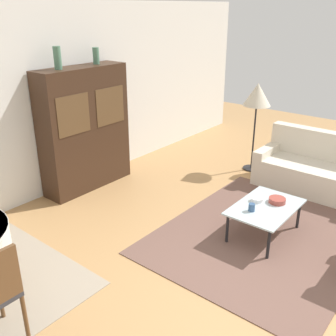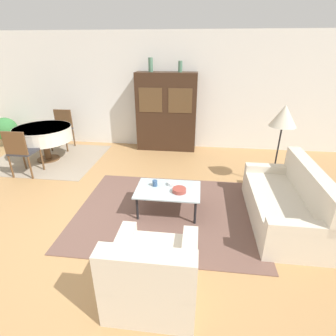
{
  "view_description": "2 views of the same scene",
  "coord_description": "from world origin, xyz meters",
  "px_view_note": "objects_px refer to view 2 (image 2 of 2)",
  "views": [
    {
      "loc": [
        -2.94,
        -1.14,
        2.62
      ],
      "look_at": [
        0.2,
        1.4,
        0.95
      ],
      "focal_mm": 42.0,
      "sensor_mm": 36.0,
      "label": 1
    },
    {
      "loc": [
        1.45,
        -2.84,
        2.34
      ],
      "look_at": [
        1.04,
        0.57,
        0.75
      ],
      "focal_mm": 28.0,
      "sensor_mm": 36.0,
      "label": 2
    }
  ],
  "objects_px": {
    "dining_table": "(43,134)",
    "vase_short": "(180,66)",
    "bowl_small": "(172,183)",
    "vase_tall": "(151,65)",
    "coffee_table": "(168,191)",
    "display_cabinet": "(166,112)",
    "floor_lamp": "(284,118)",
    "dining_chair_near": "(21,150)",
    "dining_chair_far": "(62,127)",
    "potted_plant": "(6,130)",
    "cup": "(155,183)",
    "bowl": "(179,190)",
    "armchair": "(153,274)",
    "couch": "(287,203)"
  },
  "relations": [
    {
      "from": "couch",
      "to": "vase_tall",
      "type": "bearing_deg",
      "value": 40.81
    },
    {
      "from": "dining_table",
      "to": "bowl_small",
      "type": "relative_size",
      "value": 8.4
    },
    {
      "from": "dining_chair_far",
      "to": "potted_plant",
      "type": "distance_m",
      "value": 1.52
    },
    {
      "from": "dining_table",
      "to": "vase_short",
      "type": "distance_m",
      "value": 3.36
    },
    {
      "from": "bowl",
      "to": "potted_plant",
      "type": "height_order",
      "value": "potted_plant"
    },
    {
      "from": "dining_chair_far",
      "to": "floor_lamp",
      "type": "relative_size",
      "value": 0.63
    },
    {
      "from": "floor_lamp",
      "to": "bowl",
      "type": "height_order",
      "value": "floor_lamp"
    },
    {
      "from": "cup",
      "to": "vase_short",
      "type": "distance_m",
      "value": 3.11
    },
    {
      "from": "coffee_table",
      "to": "floor_lamp",
      "type": "bearing_deg",
      "value": 31.75
    },
    {
      "from": "armchair",
      "to": "dining_chair_near",
      "type": "bearing_deg",
      "value": 140.71
    },
    {
      "from": "vase_short",
      "to": "cup",
      "type": "bearing_deg",
      "value": -93.09
    },
    {
      "from": "couch",
      "to": "dining_chair_far",
      "type": "height_order",
      "value": "dining_chair_far"
    },
    {
      "from": "display_cabinet",
      "to": "cup",
      "type": "relative_size",
      "value": 19.52
    },
    {
      "from": "bowl_small",
      "to": "vase_tall",
      "type": "xyz_separation_m",
      "value": [
        -0.78,
        2.66,
        1.56
      ]
    },
    {
      "from": "dining_table",
      "to": "dining_chair_near",
      "type": "xyz_separation_m",
      "value": [
        0.0,
        -0.82,
        -0.06
      ]
    },
    {
      "from": "dining_chair_near",
      "to": "display_cabinet",
      "type": "bearing_deg",
      "value": 36.14
    },
    {
      "from": "cup",
      "to": "bowl_small",
      "type": "height_order",
      "value": "cup"
    },
    {
      "from": "couch",
      "to": "cup",
      "type": "xyz_separation_m",
      "value": [
        -1.93,
        0.12,
        0.14
      ]
    },
    {
      "from": "couch",
      "to": "cup",
      "type": "relative_size",
      "value": 18.76
    },
    {
      "from": "coffee_table",
      "to": "display_cabinet",
      "type": "distance_m",
      "value": 2.88
    },
    {
      "from": "dining_chair_near",
      "to": "cup",
      "type": "relative_size",
      "value": 9.97
    },
    {
      "from": "couch",
      "to": "dining_chair_far",
      "type": "xyz_separation_m",
      "value": [
        -4.68,
        2.59,
        0.24
      ]
    },
    {
      "from": "couch",
      "to": "dining_chair_near",
      "type": "xyz_separation_m",
      "value": [
        -4.68,
        0.95,
        0.24
      ]
    },
    {
      "from": "coffee_table",
      "to": "cup",
      "type": "bearing_deg",
      "value": 159.95
    },
    {
      "from": "armchair",
      "to": "floor_lamp",
      "type": "xyz_separation_m",
      "value": [
        1.79,
        2.66,
        0.96
      ]
    },
    {
      "from": "vase_tall",
      "to": "armchair",
      "type": "bearing_deg",
      "value": -79.94
    },
    {
      "from": "dining_chair_far",
      "to": "vase_tall",
      "type": "bearing_deg",
      "value": -173.46
    },
    {
      "from": "dining_chair_far",
      "to": "floor_lamp",
      "type": "xyz_separation_m",
      "value": [
        4.78,
        -1.42,
        0.71
      ]
    },
    {
      "from": "couch",
      "to": "armchair",
      "type": "bearing_deg",
      "value": 131.63
    },
    {
      "from": "coffee_table",
      "to": "bowl_small",
      "type": "relative_size",
      "value": 6.78
    },
    {
      "from": "cup",
      "to": "potted_plant",
      "type": "xyz_separation_m",
      "value": [
        -4.26,
        2.42,
        -0.02
      ]
    },
    {
      "from": "vase_short",
      "to": "armchair",
      "type": "bearing_deg",
      "value": -88.67
    },
    {
      "from": "dining_chair_near",
      "to": "bowl_small",
      "type": "bearing_deg",
      "value": -14.38
    },
    {
      "from": "dining_table",
      "to": "floor_lamp",
      "type": "xyz_separation_m",
      "value": [
        4.78,
        -0.6,
        0.65
      ]
    },
    {
      "from": "dining_chair_far",
      "to": "vase_tall",
      "type": "relative_size",
      "value": 3.11
    },
    {
      "from": "dining_chair_far",
      "to": "potted_plant",
      "type": "height_order",
      "value": "dining_chair_far"
    },
    {
      "from": "armchair",
      "to": "dining_chair_far",
      "type": "distance_m",
      "value": 5.07
    },
    {
      "from": "floor_lamp",
      "to": "coffee_table",
      "type": "bearing_deg",
      "value": -148.25
    },
    {
      "from": "dining_table",
      "to": "potted_plant",
      "type": "height_order",
      "value": "dining_table"
    },
    {
      "from": "display_cabinet",
      "to": "bowl_small",
      "type": "distance_m",
      "value": 2.73
    },
    {
      "from": "bowl_small",
      "to": "dining_table",
      "type": "bearing_deg",
      "value": 152.19
    },
    {
      "from": "dining_chair_near",
      "to": "vase_tall",
      "type": "height_order",
      "value": "vase_tall"
    },
    {
      "from": "dining_chair_near",
      "to": "floor_lamp",
      "type": "distance_m",
      "value": 4.84
    },
    {
      "from": "couch",
      "to": "dining_chair_far",
      "type": "bearing_deg",
      "value": 61.08
    },
    {
      "from": "vase_tall",
      "to": "floor_lamp",
      "type": "bearing_deg",
      "value": -33.21
    },
    {
      "from": "floor_lamp",
      "to": "display_cabinet",
      "type": "bearing_deg",
      "value": 142.76
    },
    {
      "from": "armchair",
      "to": "floor_lamp",
      "type": "distance_m",
      "value": 3.35
    },
    {
      "from": "couch",
      "to": "dining_chair_near",
      "type": "relative_size",
      "value": 1.88
    },
    {
      "from": "bowl_small",
      "to": "vase_tall",
      "type": "bearing_deg",
      "value": 106.41
    },
    {
      "from": "vase_short",
      "to": "potted_plant",
      "type": "bearing_deg",
      "value": -176.12
    }
  ]
}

